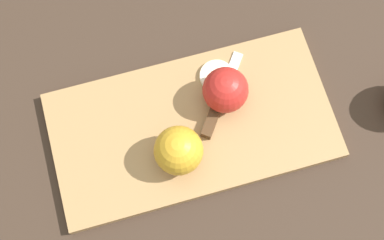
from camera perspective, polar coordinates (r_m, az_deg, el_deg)
The scene contains 6 objects.
ground_plane at distance 0.85m, azimuth 0.00°, elevation -0.77°, with size 4.00×4.00×0.00m, color #38281E.
cutting_board at distance 0.84m, azimuth 0.00°, elevation -0.60°, with size 0.47×0.28×0.02m.
apple_half_left at distance 0.78m, azimuth -1.44°, elevation -3.25°, with size 0.07×0.07×0.07m.
apple_half_right at distance 0.81m, azimuth 3.59°, elevation 3.20°, with size 0.07×0.07×0.07m.
knife at distance 0.83m, azimuth 2.59°, elevation 0.86°, with size 0.09×0.15×0.02m.
apple_slice at distance 0.86m, azimuth 2.67°, elevation 4.68°, with size 0.05×0.05×0.01m.
Camera 1 is at (-0.03, -0.25, 0.81)m, focal length 50.00 mm.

